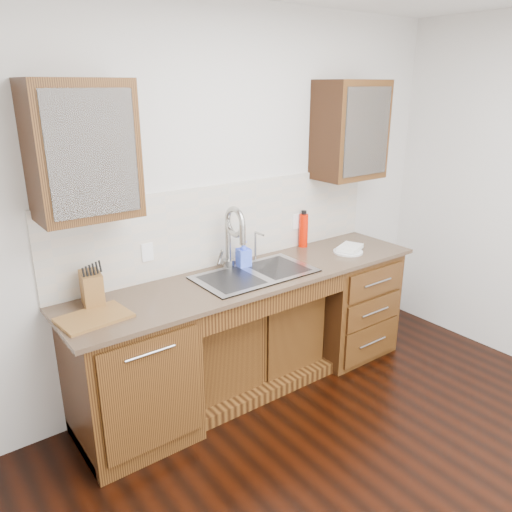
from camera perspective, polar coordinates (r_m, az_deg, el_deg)
wall_back at (r=3.66m, az=-3.77°, el=6.10°), size 4.00×0.10×2.70m
base_cabinet_left at (r=3.30m, az=-14.16°, el=-13.16°), size 0.70×0.62×0.88m
base_cabinet_center at (r=3.80m, az=-1.19°, el=-9.50°), size 1.20×0.44×0.70m
base_cabinet_right at (r=4.27m, az=10.00°, el=-5.11°), size 0.70×0.62×0.88m
countertop at (r=3.49m, az=-0.24°, el=-2.29°), size 2.70×0.65×0.03m
backsplash at (r=3.64m, az=-3.19°, el=3.71°), size 2.70×0.02×0.59m
sink at (r=3.51m, az=-0.10°, el=-3.43°), size 0.84×0.46×0.19m
faucet at (r=3.55m, az=-3.22°, el=1.71°), size 0.04×0.04×0.40m
filter_tap at (r=3.72m, az=-0.07°, el=1.26°), size 0.02×0.02×0.24m
upper_cabinet_left at (r=2.93m, az=-19.30°, el=11.31°), size 0.55×0.34×0.75m
upper_cabinet_right at (r=4.09m, az=10.68°, el=13.94°), size 0.55×0.34×0.75m
outlet_left at (r=3.36m, az=-12.32°, el=0.42°), size 0.08×0.01×0.12m
outlet_right at (r=4.04m, az=4.66°, el=3.96°), size 0.08×0.01×0.12m
soap_bottle at (r=3.59m, az=-1.43°, el=0.28°), size 0.11×0.11×0.20m
water_bottle at (r=4.06m, az=5.44°, el=2.93°), size 0.08×0.08×0.27m
plate at (r=3.99m, az=10.47°, el=0.48°), size 0.26×0.26×0.01m
dish_towel at (r=4.02m, az=10.70°, el=0.96°), size 0.25×0.22×0.03m
knife_block at (r=3.14m, az=-18.24°, el=-3.58°), size 0.14×0.20×0.20m
cutting_board at (r=2.98m, az=-18.01°, el=-6.71°), size 0.40×0.30×0.02m
cup_left_a at (r=2.93m, az=-19.99°, el=10.18°), size 0.16×0.16×0.10m
cup_left_b at (r=2.97m, az=-17.22°, el=10.53°), size 0.12×0.12×0.09m
cup_right_a at (r=4.04m, az=9.98°, el=13.17°), size 0.13×0.13×0.09m
cup_right_b at (r=4.17m, az=11.71°, el=13.21°), size 0.11×0.11×0.09m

